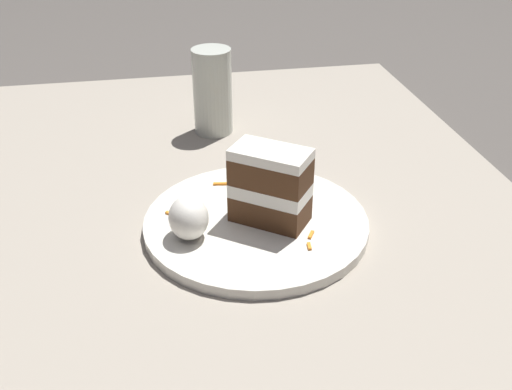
% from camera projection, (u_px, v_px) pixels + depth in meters
% --- Properties ---
extents(ground_plane, '(6.00, 6.00, 0.00)m').
position_uv_depth(ground_plane, '(229.00, 239.00, 0.79)').
color(ground_plane, '#4C4742').
rests_on(ground_plane, ground).
extents(dining_table, '(1.11, 0.82, 0.03)m').
position_uv_depth(dining_table, '(229.00, 229.00, 0.78)').
color(dining_table, gray).
rests_on(dining_table, ground).
extents(plate, '(0.28, 0.28, 0.01)m').
position_uv_depth(plate, '(256.00, 223.00, 0.75)').
color(plate, silver).
rests_on(plate, dining_table).
extents(cake_slice, '(0.10, 0.10, 0.10)m').
position_uv_depth(cake_slice, '(270.00, 186.00, 0.72)').
color(cake_slice, '#4C2D19').
rests_on(cake_slice, plate).
extents(cream_dollop, '(0.05, 0.05, 0.05)m').
position_uv_depth(cream_dollop, '(189.00, 218.00, 0.70)').
color(cream_dollop, white).
rests_on(cream_dollop, plate).
extents(orange_garnish, '(0.05, 0.05, 0.01)m').
position_uv_depth(orange_garnish, '(255.00, 181.00, 0.82)').
color(orange_garnish, orange).
rests_on(orange_garnish, plate).
extents(carrot_shreds_scatter, '(0.17, 0.17, 0.00)m').
position_uv_depth(carrot_shreds_scatter, '(253.00, 203.00, 0.77)').
color(carrot_shreds_scatter, orange).
rests_on(carrot_shreds_scatter, plate).
extents(drinking_glass, '(0.06, 0.06, 0.14)m').
position_uv_depth(drinking_glass, '(213.00, 97.00, 0.97)').
color(drinking_glass, beige).
rests_on(drinking_glass, dining_table).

